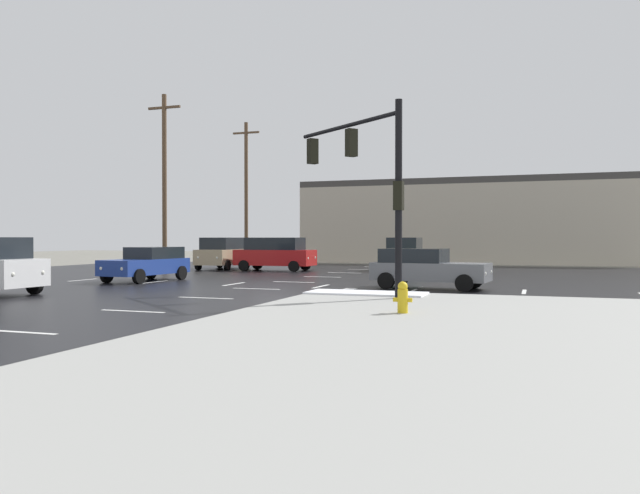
% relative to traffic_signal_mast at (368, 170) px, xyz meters
% --- Properties ---
extents(ground_plane, '(120.00, 120.00, 0.00)m').
position_rel_traffic_signal_mast_xyz_m(ground_plane, '(-5.13, 4.23, -4.29)').
color(ground_plane, slate).
extents(road_asphalt, '(44.00, 44.00, 0.02)m').
position_rel_traffic_signal_mast_xyz_m(road_asphalt, '(-5.13, 4.23, -4.28)').
color(road_asphalt, black).
rests_on(road_asphalt, ground_plane).
extents(sidewalk_corner, '(18.00, 18.00, 0.14)m').
position_rel_traffic_signal_mast_xyz_m(sidewalk_corner, '(6.87, -7.77, -4.22)').
color(sidewalk_corner, '#9E9E99').
rests_on(sidewalk_corner, ground_plane).
extents(snow_strip_curbside, '(4.00, 1.60, 0.06)m').
position_rel_traffic_signal_mast_xyz_m(snow_strip_curbside, '(-0.13, 0.23, -4.12)').
color(snow_strip_curbside, white).
rests_on(snow_strip_curbside, sidewalk_corner).
extents(lane_markings, '(36.15, 36.15, 0.01)m').
position_rel_traffic_signal_mast_xyz_m(lane_markings, '(-3.93, 2.85, -4.27)').
color(lane_markings, silver).
rests_on(lane_markings, road_asphalt).
extents(traffic_signal_mast, '(4.61, 3.74, 6.20)m').
position_rel_traffic_signal_mast_xyz_m(traffic_signal_mast, '(0.00, 0.00, 0.00)').
color(traffic_signal_mast, black).
rests_on(traffic_signal_mast, sidewalk_corner).
extents(fire_hydrant, '(0.48, 0.26, 0.79)m').
position_rel_traffic_signal_mast_xyz_m(fire_hydrant, '(2.13, -4.72, -3.75)').
color(fire_hydrant, gold).
rests_on(fire_hydrant, sidewalk_corner).
extents(strip_building_background, '(27.40, 8.00, 6.72)m').
position_rel_traffic_signal_mast_xyz_m(strip_building_background, '(0.28, 32.68, -0.93)').
color(strip_building_background, '#BCB29E').
rests_on(strip_building_background, ground_plane).
extents(suv_green, '(2.41, 4.93, 2.03)m').
position_rel_traffic_signal_mast_xyz_m(suv_green, '(-2.42, 18.15, -3.20)').
color(suv_green, '#195933').
rests_on(suv_green, road_asphalt).
extents(suv_red, '(4.84, 2.17, 2.03)m').
position_rel_traffic_signal_mast_xyz_m(suv_red, '(-9.88, 15.17, -3.20)').
color(suv_red, '#B21919').
rests_on(suv_red, road_asphalt).
extents(sedan_grey, '(4.68, 2.42, 1.58)m').
position_rel_traffic_signal_mast_xyz_m(sedan_grey, '(1.16, 4.56, -3.44)').
color(sedan_grey, slate).
rests_on(sedan_grey, road_asphalt).
extents(sedan_blue, '(2.31, 4.64, 1.58)m').
position_rel_traffic_signal_mast_xyz_m(sedan_blue, '(-11.86, 4.75, -3.44)').
color(sedan_blue, navy).
rests_on(sedan_blue, road_asphalt).
extents(suv_tan, '(2.45, 4.94, 2.03)m').
position_rel_traffic_signal_mast_xyz_m(suv_tan, '(-13.81, 15.90, -3.20)').
color(suv_tan, tan).
rests_on(suv_tan, road_asphalt).
extents(utility_pole_far, '(2.20, 0.28, 10.76)m').
position_rel_traffic_signal_mast_xyz_m(utility_pole_far, '(-16.18, 12.81, 1.32)').
color(utility_pole_far, brown).
rests_on(utility_pole_far, ground_plane).
extents(utility_pole_distant, '(2.20, 0.28, 10.97)m').
position_rel_traffic_signal_mast_xyz_m(utility_pole_distant, '(-16.01, 23.84, 1.42)').
color(utility_pole_distant, brown).
rests_on(utility_pole_distant, ground_plane).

